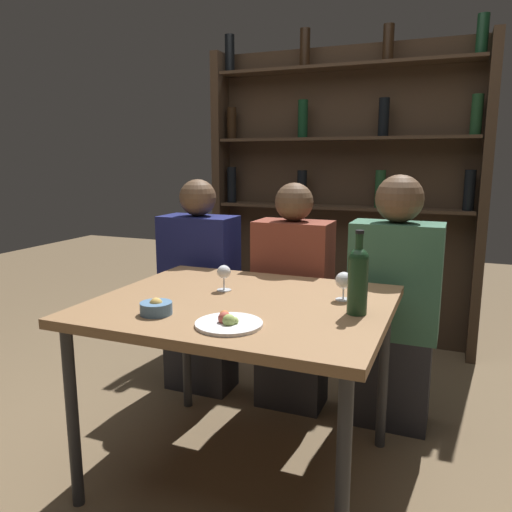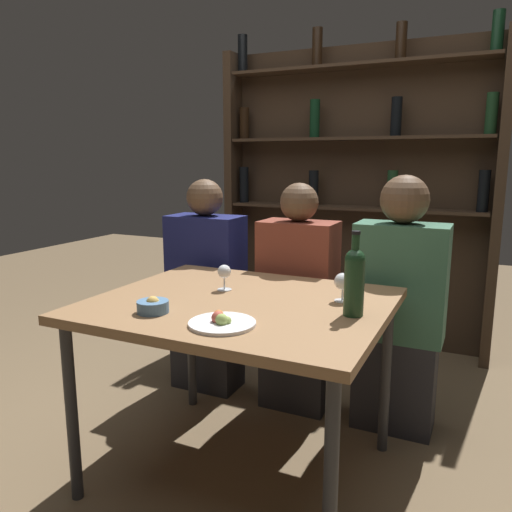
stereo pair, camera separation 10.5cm
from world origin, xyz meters
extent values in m
plane|color=brown|center=(0.00, 0.00, 0.00)|extent=(10.00, 10.00, 0.00)
cube|color=olive|center=(0.00, 0.00, 0.72)|extent=(1.11, 0.94, 0.04)
cylinder|color=#2D2D30|center=(-0.50, -0.41, 0.35)|extent=(0.04, 0.04, 0.70)
cylinder|color=#2D2D30|center=(0.50, -0.41, 0.35)|extent=(0.04, 0.04, 0.70)
cylinder|color=#2D2D30|center=(-0.50, 0.41, 0.35)|extent=(0.04, 0.04, 0.70)
cylinder|color=#2D2D30|center=(0.50, 0.41, 0.35)|extent=(0.04, 0.04, 0.70)
cube|color=#38281C|center=(0.00, 1.75, 1.00)|extent=(1.78, 0.02, 2.01)
cube|color=#38281C|center=(-0.89, 1.65, 1.00)|extent=(0.06, 0.18, 2.01)
cube|color=#38281C|center=(0.89, 1.65, 1.00)|extent=(0.06, 0.18, 2.01)
cube|color=#38281C|center=(0.00, 1.65, 0.95)|extent=(1.70, 0.18, 0.02)
cylinder|color=black|center=(-0.80, 1.64, 1.09)|extent=(0.07, 0.07, 0.26)
cylinder|color=black|center=(-0.27, 1.64, 1.08)|extent=(0.07, 0.07, 0.24)
cylinder|color=#19381E|center=(0.27, 1.64, 1.08)|extent=(0.07, 0.07, 0.24)
cylinder|color=black|center=(0.80, 1.65, 1.09)|extent=(0.07, 0.07, 0.25)
cube|color=#38281C|center=(0.00, 1.65, 1.40)|extent=(1.70, 0.18, 0.02)
cylinder|color=black|center=(-0.80, 1.65, 1.52)|extent=(0.07, 0.07, 0.22)
cylinder|color=black|center=(-0.27, 1.64, 1.54)|extent=(0.07, 0.07, 0.25)
cylinder|color=black|center=(0.27, 1.65, 1.53)|extent=(0.07, 0.07, 0.24)
cylinder|color=#19381E|center=(0.81, 1.66, 1.53)|extent=(0.07, 0.07, 0.24)
cube|color=#38281C|center=(0.00, 1.65, 1.86)|extent=(1.70, 0.18, 0.02)
cylinder|color=black|center=(-0.81, 1.65, 2.00)|extent=(0.07, 0.07, 0.25)
cylinder|color=black|center=(-0.27, 1.66, 1.99)|extent=(0.07, 0.07, 0.25)
cylinder|color=black|center=(0.27, 1.64, 1.98)|extent=(0.07, 0.07, 0.22)
cylinder|color=black|center=(0.81, 1.64, 1.98)|extent=(0.07, 0.07, 0.23)
cylinder|color=#19381E|center=(0.44, 0.00, 0.84)|extent=(0.07, 0.07, 0.20)
sphere|color=#19381E|center=(0.44, 0.00, 0.94)|extent=(0.07, 0.07, 0.07)
cylinder|color=#19381E|center=(0.44, 0.00, 0.98)|extent=(0.03, 0.03, 0.09)
cylinder|color=black|center=(0.44, 0.00, 1.03)|extent=(0.03, 0.03, 0.01)
cylinder|color=silver|center=(-0.13, 0.11, 0.74)|extent=(0.06, 0.06, 0.00)
cylinder|color=silver|center=(-0.13, 0.11, 0.77)|extent=(0.01, 0.01, 0.06)
sphere|color=silver|center=(-0.13, 0.11, 0.82)|extent=(0.06, 0.06, 0.06)
cylinder|color=silver|center=(0.36, 0.15, 0.74)|extent=(0.06, 0.06, 0.00)
cylinder|color=silver|center=(0.36, 0.15, 0.77)|extent=(0.01, 0.01, 0.06)
sphere|color=silver|center=(0.36, 0.15, 0.82)|extent=(0.07, 0.07, 0.07)
cylinder|color=white|center=(0.08, -0.29, 0.74)|extent=(0.22, 0.22, 0.01)
sphere|color=#B74C3D|center=(0.06, -0.29, 0.76)|extent=(0.04, 0.04, 0.04)
sphere|color=#C67038|center=(0.05, -0.25, 0.76)|extent=(0.03, 0.03, 0.03)
sphere|color=#99B256|center=(0.10, -0.29, 0.76)|extent=(0.03, 0.03, 0.03)
sphere|color=#99B256|center=(0.09, -0.31, 0.76)|extent=(0.04, 0.04, 0.04)
cylinder|color=#4C7299|center=(-0.21, -0.27, 0.76)|extent=(0.11, 0.11, 0.04)
sphere|color=gold|center=(-0.21, -0.27, 0.77)|extent=(0.05, 0.05, 0.05)
cube|color=#26262B|center=(-0.54, 0.64, 0.23)|extent=(0.36, 0.22, 0.45)
cube|color=navy|center=(-0.54, 0.64, 0.71)|extent=(0.40, 0.22, 0.52)
sphere|color=brown|center=(-0.54, 0.64, 1.07)|extent=(0.20, 0.20, 0.20)
cube|color=#26262B|center=(0.00, 0.64, 0.23)|extent=(0.34, 0.22, 0.45)
cube|color=brown|center=(0.00, 0.64, 0.71)|extent=(0.38, 0.22, 0.52)
sphere|color=brown|center=(0.00, 0.64, 1.07)|extent=(0.19, 0.19, 0.19)
cube|color=#26262B|center=(0.50, 0.64, 0.23)|extent=(0.37, 0.22, 0.45)
cube|color=#38664C|center=(0.50, 0.64, 0.72)|extent=(0.41, 0.22, 0.54)
sphere|color=brown|center=(0.50, 0.64, 1.10)|extent=(0.22, 0.22, 0.22)
camera|label=1|loc=(0.75, -1.70, 1.28)|focal=35.00mm
camera|label=2|loc=(0.84, -1.66, 1.28)|focal=35.00mm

